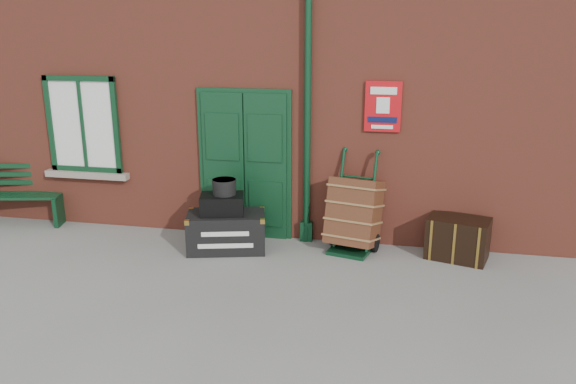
% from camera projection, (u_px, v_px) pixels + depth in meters
% --- Properties ---
extents(ground, '(80.00, 80.00, 0.00)m').
position_uv_depth(ground, '(239.00, 276.00, 7.28)').
color(ground, gray).
rests_on(ground, ground).
extents(station_building, '(10.30, 4.30, 4.36)m').
position_uv_depth(station_building, '(291.00, 83.00, 9.95)').
color(station_building, brown).
rests_on(station_building, ground).
extents(bench, '(1.68, 0.83, 1.00)m').
position_uv_depth(bench, '(13.00, 193.00, 9.16)').
color(bench, '#0E331C').
rests_on(bench, ground).
extents(houdini_trunk, '(1.22, 0.86, 0.55)m').
position_uv_depth(houdini_trunk, '(226.00, 232.00, 8.08)').
color(houdini_trunk, black).
rests_on(houdini_trunk, ground).
extents(strongbox, '(0.70, 0.58, 0.28)m').
position_uv_depth(strongbox, '(222.00, 204.00, 7.98)').
color(strongbox, black).
rests_on(strongbox, houdini_trunk).
extents(hatbox, '(0.40, 0.40, 0.22)m').
position_uv_depth(hatbox, '(224.00, 187.00, 7.93)').
color(hatbox, black).
rests_on(hatbox, strongbox).
extents(suitcase_back, '(0.49, 0.59, 0.75)m').
position_uv_depth(suitcase_back, '(227.00, 217.00, 8.39)').
color(suitcase_back, tan).
rests_on(suitcase_back, ground).
extents(suitcase_front, '(0.45, 0.53, 0.65)m').
position_uv_depth(suitcase_front, '(236.00, 223.00, 8.27)').
color(suitcase_front, tan).
rests_on(suitcase_front, ground).
extents(porter_trolley, '(0.84, 0.88, 1.42)m').
position_uv_depth(porter_trolley, '(354.00, 213.00, 8.01)').
color(porter_trolley, '#0D351D').
rests_on(porter_trolley, ground).
extents(dark_trunk, '(0.92, 0.73, 0.58)m').
position_uv_depth(dark_trunk, '(458.00, 238.00, 7.78)').
color(dark_trunk, black).
rests_on(dark_trunk, ground).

